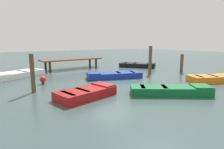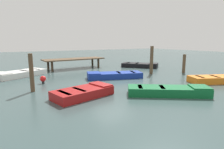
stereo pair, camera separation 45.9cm
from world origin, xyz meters
The scene contains 12 objects.
ground_plane centered at (0.00, 0.00, 0.00)m, with size 80.00×80.00×0.00m, color #384C4C.
dock_segment centered at (-0.45, 6.30, 0.84)m, with size 5.77×2.11×0.95m.
rowboat_red centered at (-3.14, -2.70, 0.22)m, with size 3.00×1.92×0.46m.
rowboat_white centered at (-5.23, 4.43, 0.22)m, with size 3.77×2.94×0.46m.
rowboat_green centered at (0.50, -4.52, 0.22)m, with size 3.75×3.03×0.46m.
rowboat_blue centered at (0.39, 0.36, 0.22)m, with size 3.98×2.31×0.46m.
rowboat_orange centered at (5.39, -4.17, 0.22)m, with size 3.82×2.54×0.46m.
rowboat_black centered at (5.48, 3.76, 0.22)m, with size 3.29×3.57×0.46m.
mooring_piling_near_left centered at (3.76, 0.28, 1.10)m, with size 0.26×0.26×2.20m, color brown.
mooring_piling_near_right centered at (6.47, -0.64, 0.76)m, with size 0.25×0.25×1.52m, color brown.
mooring_piling_mid_right centered at (-5.06, -0.52, 0.98)m, with size 0.22×0.22×1.96m, color brown.
marker_buoy centered at (-4.25, 1.14, 0.29)m, with size 0.36×0.36×0.48m.
Camera 1 is at (-6.62, -10.31, 2.57)m, focal length 29.60 mm.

